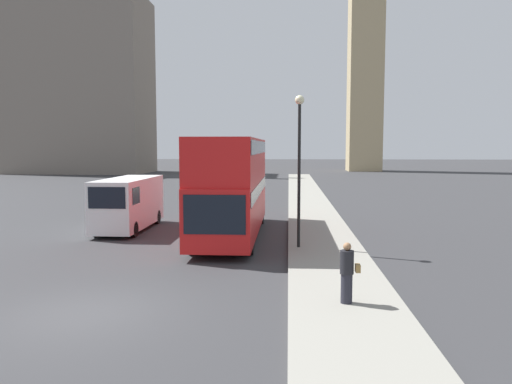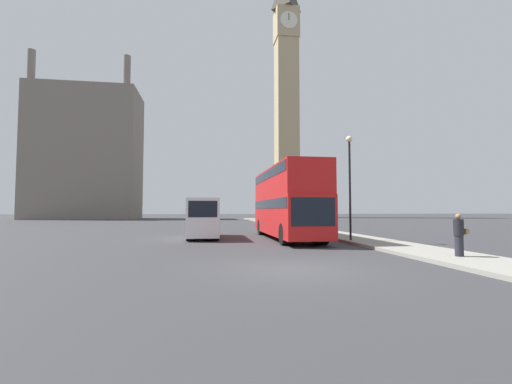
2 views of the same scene
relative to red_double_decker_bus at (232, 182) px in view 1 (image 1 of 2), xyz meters
The scene contains 7 objects.
ground_plane 11.34m from the red_double_decker_bus, 102.68° to the right, with size 300.00×300.00×0.00m, color #333335.
sidewalk_strip 11.78m from the red_double_decker_bus, 69.42° to the right, with size 2.97×120.00×0.15m.
building_block_distant 62.74m from the red_double_decker_bus, 118.96° to the left, with size 20.86×11.91×32.90m.
red_double_decker_bus is the anchor object (origin of this frame).
white_van 5.59m from the red_double_decker_bus, 165.63° to the left, with size 1.97×5.95×2.56m.
pedestrian 10.92m from the red_double_decker_bus, 67.92° to the right, with size 0.51×0.35×1.56m.
street_lamp 4.48m from the red_double_decker_bus, 44.99° to the right, with size 0.36×0.36×5.94m.
Camera 1 is at (5.00, -11.72, 4.12)m, focal length 35.00 mm.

